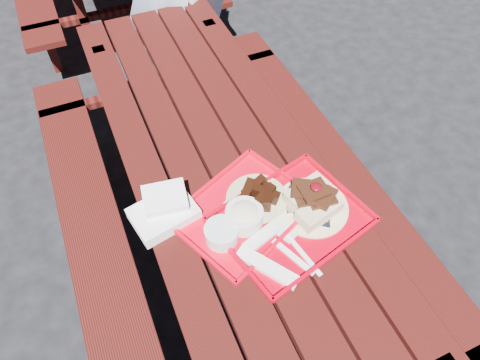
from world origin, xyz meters
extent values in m
plane|color=black|center=(0.00, 0.00, 0.00)|extent=(60.00, 60.00, 0.00)
cube|color=#3C0F0B|center=(-0.30, 0.00, 0.73)|extent=(0.14, 2.40, 0.04)
cube|color=#3C0F0B|center=(-0.15, 0.00, 0.73)|extent=(0.14, 2.40, 0.04)
cube|color=#3C0F0B|center=(0.00, 0.00, 0.73)|extent=(0.14, 2.40, 0.04)
cube|color=#3C0F0B|center=(0.15, 0.00, 0.73)|extent=(0.14, 2.40, 0.04)
cube|color=#3C0F0B|center=(0.30, 0.00, 0.73)|extent=(0.14, 2.40, 0.04)
cube|color=#3C0F0B|center=(-0.58, 0.00, 0.43)|extent=(0.25, 2.40, 0.04)
cube|color=#3C0F0B|center=(-0.58, 0.84, 0.21)|extent=(0.06, 0.06, 0.42)
cube|color=#3C0F0B|center=(0.58, 0.00, 0.43)|extent=(0.25, 2.40, 0.04)
cube|color=#3C0F0B|center=(0.58, -0.84, 0.21)|extent=(0.06, 0.06, 0.42)
cube|color=#3C0F0B|center=(0.58, 0.84, 0.21)|extent=(0.06, 0.06, 0.42)
cube|color=#3C0F0B|center=(-0.30, 0.96, 0.38)|extent=(0.06, 0.06, 0.75)
cube|color=#3C0F0B|center=(0.30, 0.96, 0.38)|extent=(0.06, 0.06, 0.75)
cube|color=#3C0F0B|center=(0.00, 0.96, 0.43)|extent=(1.40, 0.06, 0.04)
cube|color=#3C0F0B|center=(-0.58, 1.96, 0.21)|extent=(0.06, 0.06, 0.42)
cube|color=#3C0F0B|center=(0.58, 1.96, 0.21)|extent=(0.06, 0.06, 0.42)
cube|color=#3C0F0B|center=(-0.30, 1.84, 0.38)|extent=(0.06, 0.06, 0.75)
cube|color=#3C0F0B|center=(0.30, 1.84, 0.38)|extent=(0.06, 0.06, 0.75)
cube|color=#3C0F0B|center=(0.00, 1.84, 0.43)|extent=(1.40, 0.06, 0.04)
cube|color=#B90014|center=(0.11, -0.35, 0.76)|extent=(0.56, 0.48, 0.01)
cube|color=#B90014|center=(0.06, -0.17, 0.77)|extent=(0.48, 0.13, 0.02)
cube|color=#B90014|center=(0.15, -0.53, 0.77)|extent=(0.48, 0.13, 0.02)
cube|color=#B90014|center=(0.34, -0.29, 0.77)|extent=(0.10, 0.37, 0.02)
cube|color=#B90014|center=(-0.13, -0.41, 0.77)|extent=(0.10, 0.37, 0.02)
cylinder|color=beige|center=(0.21, -0.33, 0.77)|extent=(0.27, 0.27, 0.01)
cube|color=beige|center=(0.21, -0.37, 0.80)|extent=(0.18, 0.11, 0.05)
cube|color=beige|center=(0.21, -0.28, 0.80)|extent=(0.18, 0.11, 0.05)
ellipsoid|color=#56060C|center=(0.21, -0.33, 0.90)|extent=(0.04, 0.04, 0.02)
cylinder|color=silver|center=(-0.04, -0.29, 0.80)|extent=(0.13, 0.13, 0.07)
ellipsoid|color=beige|center=(-0.04, -0.29, 0.82)|extent=(0.11, 0.11, 0.05)
cylinder|color=silver|center=(0.04, -0.22, 0.77)|extent=(0.14, 0.14, 0.01)
cube|color=white|center=(-0.05, -0.48, 0.77)|extent=(0.16, 0.21, 0.02)
cube|color=white|center=(0.05, -0.48, 0.77)|extent=(0.08, 0.17, 0.01)
cube|color=white|center=(0.08, -0.48, 0.77)|extent=(0.05, 0.19, 0.01)
cube|color=#AFC6C3|center=(0.07, -0.39, 0.77)|extent=(0.07, 0.07, 0.00)
cube|color=red|center=(-0.03, -0.25, 0.76)|extent=(0.55, 0.50, 0.01)
cube|color=red|center=(-0.10, -0.09, 0.77)|extent=(0.41, 0.19, 0.02)
cube|color=red|center=(0.04, -0.40, 0.77)|extent=(0.41, 0.19, 0.02)
cube|color=red|center=(0.18, -0.16, 0.77)|extent=(0.15, 0.32, 0.02)
cube|color=red|center=(-0.23, -0.34, 0.77)|extent=(0.15, 0.32, 0.02)
cube|color=silver|center=(0.02, -0.23, 0.77)|extent=(0.20, 0.20, 0.01)
cylinder|color=tan|center=(0.04, -0.22, 0.77)|extent=(0.22, 0.22, 0.01)
cylinder|color=silver|center=(-0.14, -0.32, 0.79)|extent=(0.11, 0.11, 0.06)
cylinder|color=silver|center=(-0.14, -0.32, 0.82)|extent=(0.12, 0.12, 0.01)
cube|color=white|center=(0.00, -0.37, 0.77)|extent=(0.19, 0.10, 0.02)
cube|color=white|center=(0.14, -0.30, 0.76)|extent=(0.06, 0.06, 0.00)
cube|color=white|center=(-0.29, -0.15, 0.78)|extent=(0.25, 0.20, 0.05)
cube|color=white|center=(-0.27, -0.12, 0.82)|extent=(0.17, 0.14, 0.04)
camera|label=1|loc=(-0.38, -1.03, 2.04)|focal=32.00mm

